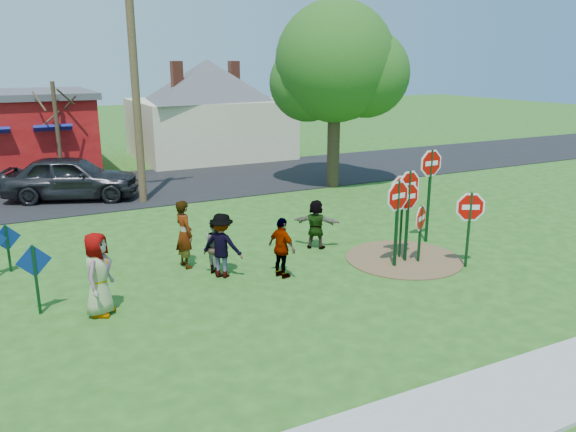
# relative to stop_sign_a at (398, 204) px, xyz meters

# --- Properties ---
(ground) EXTENTS (120.00, 120.00, 0.00)m
(ground) POSITION_rel_stop_sign_a_xyz_m (-3.91, 1.36, -1.72)
(ground) COLOR #245117
(ground) RESTS_ON ground
(sidewalk) EXTENTS (22.00, 1.80, 0.08)m
(sidewalk) POSITION_rel_stop_sign_a_xyz_m (-3.91, -5.84, -1.68)
(sidewalk) COLOR #9E9E99
(sidewalk) RESTS_ON ground
(road) EXTENTS (120.00, 7.50, 0.04)m
(road) POSITION_rel_stop_sign_a_xyz_m (-3.91, 12.86, -1.70)
(road) COLOR black
(road) RESTS_ON ground
(dirt_patch) EXTENTS (3.20, 3.20, 0.03)m
(dirt_patch) POSITION_rel_stop_sign_a_xyz_m (0.59, 0.36, -1.71)
(dirt_patch) COLOR brown
(dirt_patch) RESTS_ON ground
(cream_house) EXTENTS (9.40, 9.40, 6.50)m
(cream_house) POSITION_rel_stop_sign_a_xyz_m (1.59, 19.36, 1.20)
(cream_house) COLOR beige
(cream_house) RESTS_ON ground
(stop_sign_a) EXTENTS (1.08, 0.24, 2.49)m
(stop_sign_a) POSITION_rel_stop_sign_a_xyz_m (0.00, 0.00, 0.00)
(stop_sign_a) COLOR #0E3618
(stop_sign_a) RESTS_ON ground
(stop_sign_b) EXTENTS (0.90, 0.29, 2.47)m
(stop_sign_b) POSITION_rel_stop_sign_a_xyz_m (0.55, 0.50, 0.06)
(stop_sign_b) COLOR #0E3618
(stop_sign_b) RESTS_ON ground
(stop_sign_c) EXTENTS (1.06, 0.19, 2.63)m
(stop_sign_c) POSITION_rel_stop_sign_a_xyz_m (0.65, 0.38, 0.11)
(stop_sign_c) COLOR #0E3618
(stop_sign_c) RESTS_ON ground
(stop_sign_d) EXTENTS (1.09, 0.09, 2.96)m
(stop_sign_d) POSITION_rel_stop_sign_a_xyz_m (2.18, 1.31, 0.43)
(stop_sign_d) COLOR #0E3618
(stop_sign_d) RESTS_ON ground
(stop_sign_e) EXTENTS (0.83, 0.49, 1.73)m
(stop_sign_e) POSITION_rel_stop_sign_a_xyz_m (0.79, -0.02, -0.58)
(stop_sign_e) COLOR #0E3618
(stop_sign_e) RESTS_ON ground
(stop_sign_f) EXTENTS (0.94, 0.48, 2.17)m
(stop_sign_f) POSITION_rel_stop_sign_a_xyz_m (1.68, -0.87, -0.21)
(stop_sign_f) COLOR #0E3618
(stop_sign_f) RESTS_ON ground
(stop_sign_g) EXTENTS (1.01, 0.13, 2.34)m
(stop_sign_g) POSITION_rel_stop_sign_a_xyz_m (0.50, 0.19, -0.10)
(stop_sign_g) COLOR #0E3618
(stop_sign_g) RESTS_ON ground
(blue_diamond_b) EXTENTS (0.73, 0.12, 1.58)m
(blue_diamond_b) POSITION_rel_stop_sign_a_xyz_m (-8.65, 1.15, -0.74)
(blue_diamond_b) COLOR #0E3618
(blue_diamond_b) RESTS_ON ground
(blue_diamond_d) EXTENTS (0.69, 0.17, 1.28)m
(blue_diamond_d) POSITION_rel_stop_sign_a_xyz_m (-9.15, 4.23, -0.94)
(blue_diamond_d) COLOR #0E3618
(blue_diamond_d) RESTS_ON ground
(person_a) EXTENTS (0.98, 1.08, 1.85)m
(person_a) POSITION_rel_stop_sign_a_xyz_m (-7.46, 0.53, -0.80)
(person_a) COLOR #41599A
(person_a) RESTS_ON ground
(person_b) EXTENTS (0.54, 0.73, 1.82)m
(person_b) POSITION_rel_stop_sign_a_xyz_m (-4.97, 2.52, -0.81)
(person_b) COLOR #2E7970
(person_b) RESTS_ON ground
(person_c) EXTENTS (0.64, 0.78, 1.46)m
(person_c) POSITION_rel_stop_sign_a_xyz_m (-4.37, 1.70, -0.99)
(person_c) COLOR brown
(person_c) RESTS_ON ground
(person_d) EXTENTS (1.19, 1.20, 1.66)m
(person_d) POSITION_rel_stop_sign_a_xyz_m (-4.34, 1.41, -0.89)
(person_d) COLOR #34353A
(person_d) RESTS_ON ground
(person_e) EXTENTS (0.63, 0.99, 1.56)m
(person_e) POSITION_rel_stop_sign_a_xyz_m (-3.01, 0.68, -0.94)
(person_e) COLOR #472F55
(person_e) RESTS_ON ground
(person_f) EXTENTS (1.31, 1.20, 1.46)m
(person_f) POSITION_rel_stop_sign_a_xyz_m (-1.11, 2.31, -0.99)
(person_f) COLOR #1C5127
(person_f) RESTS_ON ground
(suv) EXTENTS (5.48, 3.70, 1.73)m
(suv) POSITION_rel_stop_sign_a_xyz_m (-6.72, 11.76, -0.82)
(suv) COLOR #303135
(suv) RESTS_ON road
(utility_pole) EXTENTS (2.34, 0.30, 9.57)m
(utility_pole) POSITION_rel_stop_sign_a_xyz_m (-4.35, 10.15, 3.31)
(utility_pole) COLOR #4C3823
(utility_pole) RESTS_ON ground
(leafy_tree) EXTENTS (5.46, 4.98, 7.76)m
(leafy_tree) POSITION_rel_stop_sign_a_xyz_m (3.83, 9.25, 3.28)
(leafy_tree) COLOR #382819
(leafy_tree) RESTS_ON ground
(bare_tree_east) EXTENTS (1.80, 1.80, 4.46)m
(bare_tree_east) POSITION_rel_stop_sign_a_xyz_m (-6.76, 15.25, 1.16)
(bare_tree_east) COLOR #382819
(bare_tree_east) RESTS_ON ground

